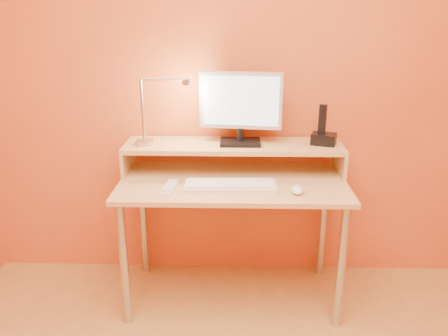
{
  "coord_description": "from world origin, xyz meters",
  "views": [
    {
      "loc": [
        0.01,
        -1.04,
        1.57
      ],
      "look_at": [
        -0.05,
        1.13,
        0.81
      ],
      "focal_mm": 35.92,
      "sensor_mm": 36.0,
      "label": 1
    }
  ],
  "objects_px": {
    "keyboard": "(230,186)",
    "remote_control": "(170,188)",
    "phone_dock": "(324,139)",
    "monitor_panel": "(241,100)",
    "lamp_base": "(144,142)",
    "mouse": "(297,189)"
  },
  "relations": [
    {
      "from": "keyboard",
      "to": "remote_control",
      "type": "xyz_separation_m",
      "value": [
        -0.31,
        -0.02,
        -0.0
      ]
    },
    {
      "from": "phone_dock",
      "to": "keyboard",
      "type": "relative_size",
      "value": 0.28
    },
    {
      "from": "monitor_panel",
      "to": "lamp_base",
      "type": "bearing_deg",
      "value": -168.59
    },
    {
      "from": "monitor_panel",
      "to": "phone_dock",
      "type": "relative_size",
      "value": 3.43
    },
    {
      "from": "phone_dock",
      "to": "keyboard",
      "type": "bearing_deg",
      "value": -134.57
    },
    {
      "from": "monitor_panel",
      "to": "lamp_base",
      "type": "distance_m",
      "value": 0.57
    },
    {
      "from": "phone_dock",
      "to": "mouse",
      "type": "bearing_deg",
      "value": -100.95
    },
    {
      "from": "lamp_base",
      "to": "phone_dock",
      "type": "bearing_deg",
      "value": 1.75
    },
    {
      "from": "lamp_base",
      "to": "keyboard",
      "type": "relative_size",
      "value": 0.22
    },
    {
      "from": "monitor_panel",
      "to": "keyboard",
      "type": "relative_size",
      "value": 0.96
    },
    {
      "from": "lamp_base",
      "to": "remote_control",
      "type": "relative_size",
      "value": 0.51
    },
    {
      "from": "lamp_base",
      "to": "mouse",
      "type": "distance_m",
      "value": 0.87
    },
    {
      "from": "lamp_base",
      "to": "monitor_panel",
      "type": "bearing_deg",
      "value": 4.36
    },
    {
      "from": "monitor_panel",
      "to": "remote_control",
      "type": "xyz_separation_m",
      "value": [
        -0.36,
        -0.29,
        -0.39
      ]
    },
    {
      "from": "monitor_panel",
      "to": "keyboard",
      "type": "distance_m",
      "value": 0.47
    },
    {
      "from": "phone_dock",
      "to": "remote_control",
      "type": "distance_m",
      "value": 0.88
    },
    {
      "from": "lamp_base",
      "to": "keyboard",
      "type": "xyz_separation_m",
      "value": [
        0.48,
        -0.23,
        -0.16
      ]
    },
    {
      "from": "keyboard",
      "to": "remote_control",
      "type": "height_order",
      "value": "keyboard"
    },
    {
      "from": "monitor_panel",
      "to": "mouse",
      "type": "height_order",
      "value": "monitor_panel"
    },
    {
      "from": "lamp_base",
      "to": "phone_dock",
      "type": "distance_m",
      "value": 0.98
    },
    {
      "from": "lamp_base",
      "to": "mouse",
      "type": "relative_size",
      "value": 0.95
    },
    {
      "from": "monitor_panel",
      "to": "mouse",
      "type": "distance_m",
      "value": 0.57
    }
  ]
}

